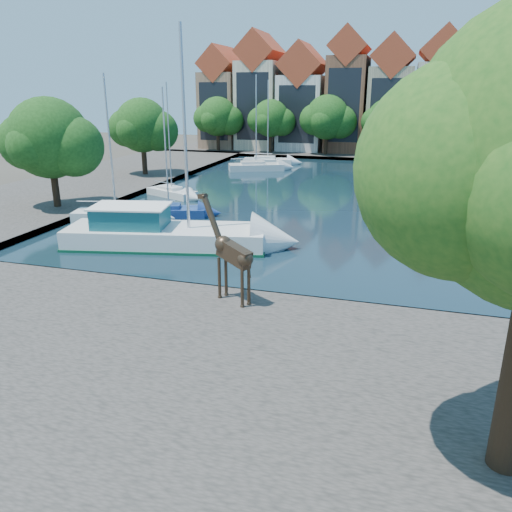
# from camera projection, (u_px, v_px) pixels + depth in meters

# --- Properties ---
(ground) EXTENTS (160.00, 160.00, 0.00)m
(ground) POSITION_uv_depth(u_px,v_px,m) (286.00, 303.00, 22.46)
(ground) COLOR #38332B
(ground) RESTS_ON ground
(water_basin) EXTENTS (38.00, 50.00, 0.08)m
(water_basin) POSITION_uv_depth(u_px,v_px,m) (347.00, 197.00, 44.29)
(water_basin) COLOR black
(water_basin) RESTS_ON ground
(near_quay) EXTENTS (50.00, 14.00, 0.50)m
(near_quay) POSITION_uv_depth(u_px,v_px,m) (236.00, 381.00, 16.01)
(near_quay) COLOR #4C4742
(near_quay) RESTS_ON ground
(far_quay) EXTENTS (60.00, 16.00, 0.50)m
(far_quay) POSITION_uv_depth(u_px,v_px,m) (372.00, 153.00, 73.35)
(far_quay) COLOR #4C4742
(far_quay) RESTS_ON ground
(left_quay) EXTENTS (14.00, 52.00, 0.50)m
(left_quay) POSITION_uv_depth(u_px,v_px,m) (100.00, 181.00, 50.88)
(left_quay) COLOR #4C4742
(left_quay) RESTS_ON ground
(townhouse_west_end) EXTENTS (5.44, 9.18, 14.93)m
(townhouse_west_end) POSITION_uv_depth(u_px,v_px,m) (224.00, 101.00, 77.20)
(townhouse_west_end) COLOR #936D50
(townhouse_west_end) RESTS_ON far_quay
(townhouse_west_mid) EXTENTS (5.94, 9.18, 16.79)m
(townhouse_west_mid) POSITION_uv_depth(u_px,v_px,m) (261.00, 96.00, 75.32)
(townhouse_west_mid) COLOR beige
(townhouse_west_mid) RESTS_ON far_quay
(townhouse_west_inner) EXTENTS (6.43, 9.18, 15.15)m
(townhouse_west_inner) POSITION_uv_depth(u_px,v_px,m) (303.00, 102.00, 73.87)
(townhouse_west_inner) COLOR silver
(townhouse_west_inner) RESTS_ON far_quay
(townhouse_center) EXTENTS (5.44, 9.18, 16.93)m
(townhouse_center) POSITION_uv_depth(u_px,v_px,m) (348.00, 95.00, 71.82)
(townhouse_center) COLOR brown
(townhouse_center) RESTS_ON far_quay
(townhouse_east_inner) EXTENTS (5.94, 9.18, 15.79)m
(townhouse_east_inner) POSITION_uv_depth(u_px,v_px,m) (390.00, 100.00, 70.43)
(townhouse_east_inner) COLOR tan
(townhouse_east_inner) RESTS_ON far_quay
(townhouse_east_mid) EXTENTS (6.43, 9.18, 16.65)m
(townhouse_east_mid) POSITION_uv_depth(u_px,v_px,m) (439.00, 97.00, 68.58)
(townhouse_east_mid) COLOR beige
(townhouse_east_mid) RESTS_ON far_quay
(townhouse_east_end) EXTENTS (5.44, 9.18, 14.43)m
(townhouse_east_end) POSITION_uv_depth(u_px,v_px,m) (489.00, 105.00, 67.16)
(townhouse_east_end) COLOR brown
(townhouse_east_end) RESTS_ON far_quay
(far_tree_far_west) EXTENTS (7.28, 5.60, 7.68)m
(far_tree_far_west) POSITION_uv_depth(u_px,v_px,m) (218.00, 118.00, 72.60)
(far_tree_far_west) COLOR #332114
(far_tree_far_west) RESTS_ON far_quay
(far_tree_west) EXTENTS (6.76, 5.20, 7.36)m
(far_tree_west) POSITION_uv_depth(u_px,v_px,m) (271.00, 120.00, 70.50)
(far_tree_west) COLOR #332114
(far_tree_west) RESTS_ON far_quay
(far_tree_mid_west) EXTENTS (7.80, 6.00, 8.00)m
(far_tree_mid_west) POSITION_uv_depth(u_px,v_px,m) (328.00, 119.00, 68.30)
(far_tree_mid_west) COLOR #332114
(far_tree_mid_west) RESTS_ON far_quay
(far_tree_mid_east) EXTENTS (7.02, 5.40, 7.52)m
(far_tree_mid_east) POSITION_uv_depth(u_px,v_px,m) (388.00, 121.00, 66.23)
(far_tree_mid_east) COLOR #332114
(far_tree_mid_east) RESTS_ON far_quay
(far_tree_east) EXTENTS (7.54, 5.80, 7.84)m
(far_tree_east) POSITION_uv_depth(u_px,v_px,m) (452.00, 121.00, 64.06)
(far_tree_east) COLOR #332114
(far_tree_east) RESTS_ON far_quay
(side_tree_left_near) EXTENTS (7.80, 6.00, 8.20)m
(side_tree_left_near) POSITION_uv_depth(u_px,v_px,m) (51.00, 141.00, 37.19)
(side_tree_left_near) COLOR #332114
(side_tree_left_near) RESTS_ON left_quay
(side_tree_left_far) EXTENTS (7.28, 5.60, 7.88)m
(side_tree_left_far) POSITION_uv_depth(u_px,v_px,m) (143.00, 127.00, 52.06)
(side_tree_left_far) COLOR #332114
(side_tree_left_far) RESTS_ON left_quay
(giraffe_statue) EXTENTS (2.89, 1.73, 4.44)m
(giraffe_statue) POSITION_uv_depth(u_px,v_px,m) (230.00, 252.00, 20.91)
(giraffe_statue) COLOR #37281B
(giraffe_statue) RESTS_ON near_quay
(motorsailer) EXTENTS (12.43, 5.87, 12.47)m
(motorsailer) POSITION_uv_depth(u_px,v_px,m) (160.00, 231.00, 30.11)
(motorsailer) COLOR silver
(motorsailer) RESTS_ON water_basin
(sailboat_left_a) EXTENTS (6.27, 3.42, 10.11)m
(sailboat_left_a) POSITION_uv_depth(u_px,v_px,m) (116.00, 213.00, 35.88)
(sailboat_left_a) COLOR silver
(sailboat_left_a) RESTS_ON water_basin
(sailboat_left_b) EXTENTS (5.77, 3.47, 9.23)m
(sailboat_left_b) POSITION_uv_depth(u_px,v_px,m) (169.00, 210.00, 37.33)
(sailboat_left_b) COLOR navy
(sailboat_left_b) RESTS_ON water_basin
(sailboat_left_c) EXTENTS (5.24, 3.59, 9.66)m
(sailboat_left_c) POSITION_uv_depth(u_px,v_px,m) (172.00, 191.00, 44.34)
(sailboat_left_c) COLOR silver
(sailboat_left_c) RESTS_ON water_basin
(sailboat_left_d) EXTENTS (6.70, 4.61, 10.63)m
(sailboat_left_d) POSITION_uv_depth(u_px,v_px,m) (256.00, 165.00, 58.52)
(sailboat_left_d) COLOR silver
(sailboat_left_d) RESTS_ON water_basin
(sailboat_left_e) EXTENTS (6.36, 3.24, 10.15)m
(sailboat_left_e) POSITION_uv_depth(u_px,v_px,m) (268.00, 160.00, 63.31)
(sailboat_left_e) COLOR silver
(sailboat_left_e) RESTS_ON water_basin
(sailboat_right_c) EXTENTS (5.91, 2.68, 8.82)m
(sailboat_right_c) POSITION_uv_depth(u_px,v_px,m) (509.00, 189.00, 44.55)
(sailboat_right_c) COLOR white
(sailboat_right_c) RESTS_ON water_basin
(sailboat_right_d) EXTENTS (5.86, 2.30, 9.05)m
(sailboat_right_d) POSITION_uv_depth(u_px,v_px,m) (492.00, 181.00, 48.77)
(sailboat_right_d) COLOR white
(sailboat_right_d) RESTS_ON water_basin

